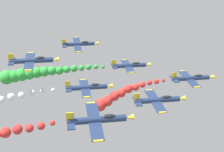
# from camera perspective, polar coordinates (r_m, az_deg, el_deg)

# --- Properties ---
(airplane_lead) EXTENTS (9.56, 10.35, 2.36)m
(airplane_lead) POSITION_cam_1_polar(r_m,az_deg,el_deg) (78.97, 13.64, -0.35)
(airplane_lead) COLOR navy
(smoke_trail_lead) EXTENTS (4.46, 16.99, 5.84)m
(smoke_trail_lead) POSITION_cam_1_polar(r_m,az_deg,el_deg) (73.29, 0.78, -3.57)
(smoke_trail_lead) COLOR red
(airplane_left_inner) EXTENTS (9.57, 10.35, 2.34)m
(airplane_left_inner) POSITION_cam_1_polar(r_m,az_deg,el_deg) (85.83, 3.11, 1.85)
(airplane_left_inner) COLOR navy
(smoke_trail_left_inner) EXTENTS (3.61, 26.55, 4.13)m
(smoke_trail_left_inner) POSITION_cam_1_polar(r_m,az_deg,el_deg) (84.76, -14.00, 0.36)
(smoke_trail_left_inner) COLOR green
(airplane_right_inner) EXTENTS (9.56, 10.35, 2.38)m
(airplane_right_inner) POSITION_cam_1_polar(r_m,az_deg,el_deg) (64.85, 8.02, -4.14)
(airplane_right_inner) COLOR navy
(airplane_left_outer) EXTENTS (9.57, 10.35, 2.34)m
(airplane_left_outer) POSITION_cam_1_polar(r_m,az_deg,el_deg) (72.08, -4.27, -1.96)
(airplane_left_outer) COLOR navy
(airplane_right_outer) EXTENTS (9.41, 10.35, 3.04)m
(airplane_right_outer) POSITION_cam_1_polar(r_m,az_deg,el_deg) (94.07, -5.73, 5.57)
(airplane_right_outer) COLOR navy
(airplane_trailing) EXTENTS (9.45, 10.35, 2.94)m
(airplane_trailing) POSITION_cam_1_polar(r_m,az_deg,el_deg) (50.50, -2.41, -7.58)
(airplane_trailing) COLOR navy
(smoke_trail_trailing) EXTENTS (2.59, 11.70, 3.02)m
(smoke_trail_trailing) POSITION_cam_1_polar(r_m,az_deg,el_deg) (50.91, -18.85, -9.67)
(smoke_trail_trailing) COLOR red
(airplane_high_slot) EXTENTS (9.54, 10.35, 2.57)m
(airplane_high_slot) POSITION_cam_1_polar(r_m,az_deg,el_deg) (71.05, -13.68, 2.64)
(airplane_high_slot) COLOR navy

